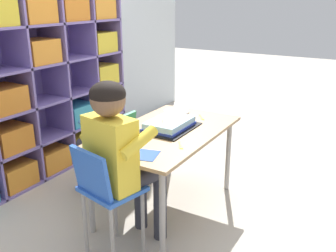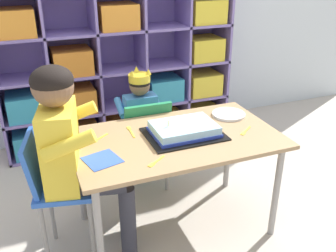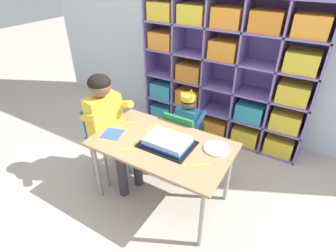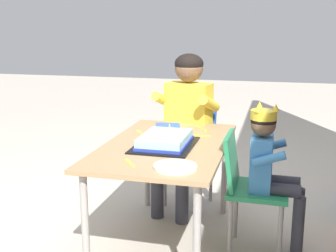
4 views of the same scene
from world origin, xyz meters
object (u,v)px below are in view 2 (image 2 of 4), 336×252
Objects in this scene: classroom_chair_adult_side at (56,184)px; birthday_cake_on_tray at (184,130)px; adult_helper_seated at (74,145)px; classroom_chair_blue at (144,137)px; activity_table at (176,146)px; paper_plate_stack at (229,114)px; fork_at_table_front_edge at (245,131)px; child_with_crown at (139,113)px; fork_near_cake_tray at (156,162)px; fork_beside_plate_stack at (98,139)px; fork_by_napkin at (131,131)px.

classroom_chair_adult_side is 1.73× the size of birthday_cake_on_tray.
adult_helper_seated is 0.59m from birthday_cake_on_tray.
classroom_chair_adult_side is at bearing 36.59° from classroom_chair_blue.
classroom_chair_adult_side is at bearing 178.74° from activity_table.
fork_at_table_front_edge is (-0.03, -0.23, -0.01)m from paper_plate_stack.
fork_near_cake_tray is (-0.16, -0.78, 0.08)m from child_with_crown.
birthday_cake_on_tray reaches higher than fork_beside_plate_stack.
classroom_chair_adult_side is at bearing 42.88° from child_with_crown.
child_with_crown is 0.46m from fork_by_napkin.
classroom_chair_adult_side is 0.24m from adult_helper_seated.
paper_plate_stack reaches higher than fork_at_table_front_edge.
birthday_cake_on_tray is at bearing -78.43° from classroom_chair_adult_side.
fork_at_table_front_edge is (0.42, -0.54, 0.21)m from classroom_chair_blue.
fork_at_table_front_edge is at bearing -52.04° from fork_beside_plate_stack.
classroom_chair_blue is (-0.04, 0.45, -0.15)m from activity_table.
fork_beside_plate_stack is at bearing -35.35° from adult_helper_seated.
child_with_crown reaches higher than classroom_chair_adult_side.
activity_table is 10.45× the size of fork_at_table_front_edge.
paper_plate_stack is 0.23m from fork_at_table_front_edge.
child_with_crown reaches higher than paper_plate_stack.
activity_table is 0.44m from paper_plate_stack.
classroom_chair_adult_side is 5.04× the size of fork_by_napkin.
fork_beside_plate_stack is at bearing 163.06° from activity_table.
fork_near_cake_tray is 0.76× the size of fork_by_napkin.
adult_helper_seated is at bearing -174.96° from fork_beside_plate_stack.
classroom_chair_blue reaches higher than fork_beside_plate_stack.
fork_beside_plate_stack is at bearing 85.62° from fork_near_cake_tray.
fork_at_table_front_edge is at bearing -15.05° from birthday_cake_on_tray.
paper_plate_stack is 1.88× the size of fork_at_table_front_edge.
birthday_cake_on_tray reaches higher than fork_near_cake_tray.
fork_beside_plate_stack is (-0.36, -0.44, 0.08)m from child_with_crown.
fork_near_cake_tray is (-0.58, -0.13, 0.00)m from fork_at_table_front_edge.
classroom_chair_blue reaches higher than activity_table.
fork_beside_plate_stack is (-0.78, 0.20, 0.00)m from fork_at_table_front_edge.
classroom_chair_adult_side is at bearing -70.77° from fork_by_napkin.
fork_by_napkin is (-0.62, 0.00, -0.01)m from paper_plate_stack.
birthday_cake_on_tray is 2.91× the size of fork_by_napkin.
fork_at_table_front_edge is (0.42, -0.65, 0.08)m from child_with_crown.
classroom_chair_blue is 0.51m from birthday_cake_on_tray.
adult_helper_seated reaches higher than fork_beside_plate_stack.
activity_table is 0.30m from fork_near_cake_tray.
birthday_cake_on_tray reaches higher than activity_table.
fork_near_cake_tray and fork_by_napkin have the same top height.
activity_table is 0.10m from birthday_cake_on_tray.
fork_by_napkin is (0.33, 0.16, -0.06)m from adult_helper_seated.
birthday_cake_on_tray is at bearing 62.88° from fork_by_napkin.
classroom_chair_blue is 6.26× the size of fork_at_table_front_edge.
fork_beside_plate_stack is (-0.45, 0.12, -0.03)m from birthday_cake_on_tray.
birthday_cake_on_tray is 0.35m from fork_at_table_front_edge.
birthday_cake_on_tray is 0.33m from fork_near_cake_tray.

